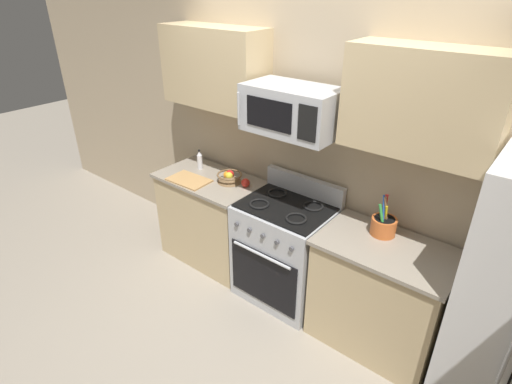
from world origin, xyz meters
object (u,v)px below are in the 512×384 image
Objects in this scene: utensil_crock at (384,225)px; fruit_basket at (229,177)px; range_oven at (284,250)px; apple_loose at (246,183)px; bottle_vinegar at (200,160)px; microwave at (292,110)px; cutting_board at (189,180)px.

utensil_crock reaches higher than fruit_basket.
utensil_crock reaches higher than range_oven.
apple_loose is 0.61m from bottle_vinegar.
fruit_basket is at bearing -177.37° from utensil_crock.
microwave is 1.33m from bottle_vinegar.
utensil_crock is at bearing 9.25° from range_oven.
cutting_board is at bearing -169.09° from microwave.
apple_loose is at bearing 171.45° from range_oven.
range_oven is at bearing 9.46° from cutting_board.
microwave reaches higher than bottle_vinegar.
range_oven is 4.66× the size of fruit_basket.
utensil_crock is 1.89m from bottle_vinegar.
apple_loose is 0.39× the size of bottle_vinegar.
cutting_board is 0.29m from bottle_vinegar.
utensil_crock reaches higher than apple_loose.
range_oven is 3.39× the size of utensil_crock.
bottle_vinegar reaches higher than apple_loose.
bottle_vinegar is (-1.11, 0.09, 0.53)m from range_oven.
microwave is at bearing 10.91° from cutting_board.
fruit_basket is 1.18× the size of bottle_vinegar.
range_oven is at bearing -8.55° from apple_loose.
range_oven is 13.88× the size of apple_loose.
bottle_vinegar is at bearing 178.34° from apple_loose.
cutting_board is (-0.99, -0.17, 0.44)m from range_oven.
utensil_crock is 4.10× the size of apple_loose.
fruit_basket is 0.60× the size of cutting_board.
apple_loose is (-0.50, 0.05, -0.78)m from microwave.
fruit_basket reaches higher than apple_loose.
fruit_basket is 2.98× the size of apple_loose.
cutting_board is at bearing -143.85° from fruit_basket.
apple_loose is 0.55m from cutting_board.
bottle_vinegar reaches higher than range_oven.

